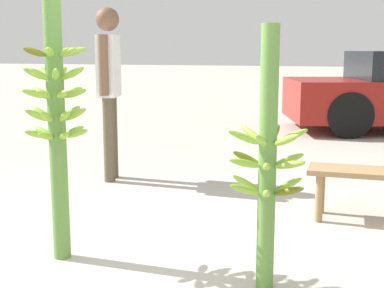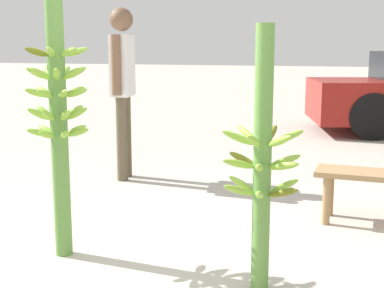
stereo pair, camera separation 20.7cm
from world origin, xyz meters
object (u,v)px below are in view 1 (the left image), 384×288
at_px(market_bench, 381,180).
at_px(vendor_person, 109,77).
at_px(banana_stalk_center, 267,161).
at_px(banana_stalk_left, 56,116).

bearing_deg(market_bench, vendor_person, 165.53).
bearing_deg(vendor_person, banana_stalk_center, -151.21).
distance_m(banana_stalk_center, vendor_person, 2.83).
relative_size(vendor_person, market_bench, 1.58).
distance_m(vendor_person, market_bench, 2.75).
relative_size(banana_stalk_left, market_bench, 1.57).
bearing_deg(market_bench, banana_stalk_left, -145.91).
xyz_separation_m(banana_stalk_left, market_bench, (1.97, 1.33, -0.58)).
xyz_separation_m(banana_stalk_center, vendor_person, (-1.91, 2.06, 0.32)).
distance_m(banana_stalk_left, vendor_person, 2.09).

